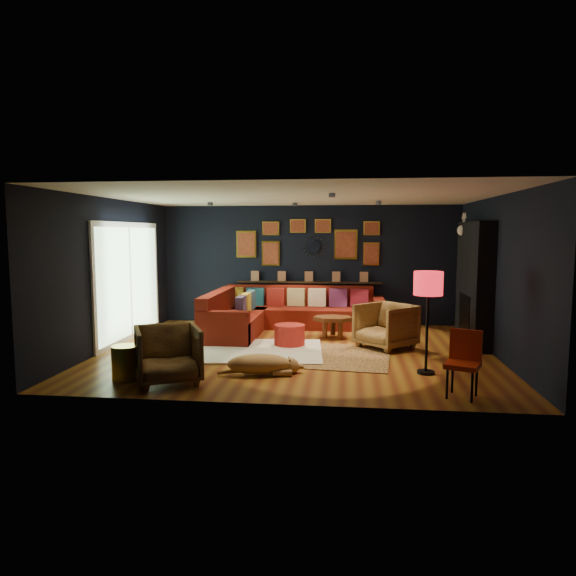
# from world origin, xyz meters

# --- Properties ---
(floor) EXTENTS (6.50, 6.50, 0.00)m
(floor) POSITION_xyz_m (0.00, 0.00, 0.00)
(floor) COLOR #99641F
(floor) RESTS_ON ground
(room_walls) EXTENTS (6.50, 6.50, 6.50)m
(room_walls) POSITION_xyz_m (0.00, 0.00, 1.59)
(room_walls) COLOR black
(room_walls) RESTS_ON ground
(sectional) EXTENTS (3.41, 2.69, 0.86)m
(sectional) POSITION_xyz_m (-0.61, 1.81, 0.32)
(sectional) COLOR maroon
(sectional) RESTS_ON ground
(ledge) EXTENTS (3.20, 0.12, 0.04)m
(ledge) POSITION_xyz_m (0.00, 2.68, 0.92)
(ledge) COLOR black
(ledge) RESTS_ON room_walls
(gallery_wall) EXTENTS (3.15, 0.04, 1.02)m
(gallery_wall) POSITION_xyz_m (-0.01, 2.72, 1.81)
(gallery_wall) COLOR gold
(gallery_wall) RESTS_ON room_walls
(sunburst_mirror) EXTENTS (0.47, 0.16, 0.47)m
(sunburst_mirror) POSITION_xyz_m (0.10, 2.72, 1.70)
(sunburst_mirror) COLOR silver
(sunburst_mirror) RESTS_ON room_walls
(fireplace) EXTENTS (0.31, 1.60, 2.20)m
(fireplace) POSITION_xyz_m (3.09, 0.90, 1.02)
(fireplace) COLOR black
(fireplace) RESTS_ON ground
(deer_head) EXTENTS (0.50, 0.28, 0.45)m
(deer_head) POSITION_xyz_m (3.14, 1.40, 2.05)
(deer_head) COLOR white
(deer_head) RESTS_ON fireplace
(sliding_door) EXTENTS (0.06, 2.80, 2.20)m
(sliding_door) POSITION_xyz_m (-3.22, 0.60, 1.10)
(sliding_door) COLOR white
(sliding_door) RESTS_ON ground
(ceiling_spots) EXTENTS (3.30, 2.50, 0.06)m
(ceiling_spots) POSITION_xyz_m (-0.00, 0.80, 2.56)
(ceiling_spots) COLOR black
(ceiling_spots) RESTS_ON room_walls
(shag_rug) EXTENTS (2.59, 1.98, 0.03)m
(shag_rug) POSITION_xyz_m (-0.80, -0.16, 0.02)
(shag_rug) COLOR white
(shag_rug) RESTS_ON ground
(leopard_rug) EXTENTS (2.65, 2.02, 0.01)m
(leopard_rug) POSITION_xyz_m (0.29, -0.30, 0.01)
(leopard_rug) COLOR tan
(leopard_rug) RESTS_ON ground
(coffee_table) EXTENTS (0.78, 0.59, 0.38)m
(coffee_table) POSITION_xyz_m (0.58, 1.12, 0.34)
(coffee_table) COLOR brown
(coffee_table) RESTS_ON shag_rug
(pouf) EXTENTS (0.54, 0.54, 0.36)m
(pouf) POSITION_xyz_m (-0.16, 0.33, 0.21)
(pouf) COLOR #A7201B
(pouf) RESTS_ON shag_rug
(armchair_left) EXTENTS (1.08, 1.05, 0.85)m
(armchair_left) POSITION_xyz_m (-1.53, -2.05, 0.42)
(armchair_left) COLOR #CC9249
(armchair_left) RESTS_ON ground
(armchair_right) EXTENTS (1.14, 1.15, 0.86)m
(armchair_right) POSITION_xyz_m (1.51, 0.39, 0.43)
(armchair_right) COLOR #CC9249
(armchair_right) RESTS_ON ground
(gold_stool) EXTENTS (0.38, 0.38, 0.47)m
(gold_stool) POSITION_xyz_m (-2.16, -1.97, 0.24)
(gold_stool) COLOR gold
(gold_stool) RESTS_ON ground
(orange_chair) EXTENTS (0.51, 0.51, 0.82)m
(orange_chair) POSITION_xyz_m (2.27, -2.18, 0.48)
(orange_chair) COLOR black
(orange_chair) RESTS_ON ground
(floor_lamp) EXTENTS (0.41, 0.41, 1.47)m
(floor_lamp) POSITION_xyz_m (1.97, -1.20, 1.23)
(floor_lamp) COLOR black
(floor_lamp) RESTS_ON ground
(dog) EXTENTS (1.32, 0.81, 0.39)m
(dog) POSITION_xyz_m (-0.39, -1.52, 0.21)
(dog) COLOR tan
(dog) RESTS_ON leopard_rug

